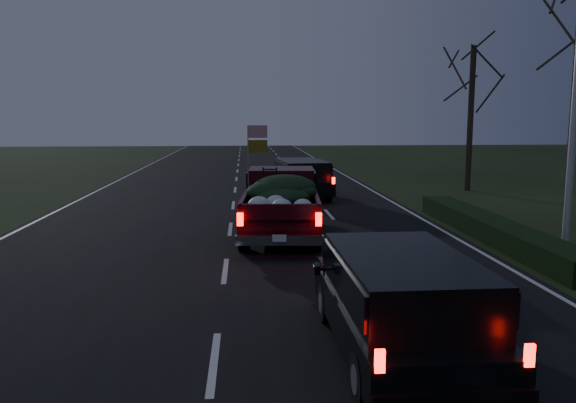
{
  "coord_description": "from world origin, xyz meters",
  "views": [
    {
      "loc": [
        0.48,
        -12.85,
        3.57
      ],
      "look_at": [
        1.66,
        2.3,
        1.3
      ],
      "focal_mm": 35.0,
      "sensor_mm": 36.0,
      "label": 1
    }
  ],
  "objects": [
    {
      "name": "pickup_truck",
      "position": [
        1.58,
        3.97,
        1.12
      ],
      "size": [
        2.62,
        5.86,
        2.99
      ],
      "rotation": [
        0.0,
        0.0,
        -0.08
      ],
      "color": "#390710",
      "rests_on": "ground"
    },
    {
      "name": "road_asphalt",
      "position": [
        0.0,
        0.0,
        0.01
      ],
      "size": [
        14.0,
        120.0,
        0.02
      ],
      "primitive_type": "cube",
      "color": "black",
      "rests_on": "ground"
    },
    {
      "name": "lead_suv",
      "position": [
        3.01,
        12.13,
        1.04
      ],
      "size": [
        2.5,
        4.99,
        1.38
      ],
      "rotation": [
        0.0,
        0.0,
        0.11
      ],
      "color": "black",
      "rests_on": "ground"
    },
    {
      "name": "rear_suv",
      "position": [
        2.76,
        -5.03,
        0.99
      ],
      "size": [
        2.13,
        4.56,
        1.31
      ],
      "rotation": [
        0.0,
        0.0,
        0.01
      ],
      "color": "black",
      "rests_on": "ground"
    },
    {
      "name": "hedge_row",
      "position": [
        7.8,
        3.0,
        0.3
      ],
      "size": [
        1.0,
        10.0,
        0.6
      ],
      "primitive_type": "cube",
      "color": "black",
      "rests_on": "ground"
    },
    {
      "name": "bare_tree_far",
      "position": [
        11.5,
        14.0,
        5.23
      ],
      "size": [
        3.6,
        3.6,
        7.0
      ],
      "color": "black",
      "rests_on": "ground"
    },
    {
      "name": "ground",
      "position": [
        0.0,
        0.0,
        0.0
      ],
      "size": [
        120.0,
        120.0,
        0.0
      ],
      "primitive_type": "plane",
      "color": "black",
      "rests_on": "ground"
    }
  ]
}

